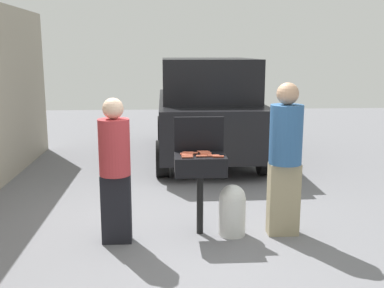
{
  "coord_description": "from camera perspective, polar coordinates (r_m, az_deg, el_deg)",
  "views": [
    {
      "loc": [
        -0.28,
        -5.29,
        2.16
      ],
      "look_at": [
        0.06,
        0.43,
        1.0
      ],
      "focal_mm": 42.98,
      "sensor_mm": 36.0,
      "label": 1
    }
  ],
  "objects": [
    {
      "name": "parked_minivan",
      "position": [
        9.41,
        1.78,
        4.51
      ],
      "size": [
        2.04,
        4.41,
        2.02
      ],
      "rotation": [
        0.0,
        0.0,
        3.15
      ],
      "color": "black",
      "rests_on": "ground"
    },
    {
      "name": "hot_dog_5",
      "position": [
        5.34,
        1.73,
        -1.32
      ],
      "size": [
        0.13,
        0.04,
        0.03
      ],
      "primitive_type": "cylinder",
      "rotation": [
        0.0,
        1.57,
        0.1
      ],
      "color": "#AD4228",
      "rests_on": "bbq_grill"
    },
    {
      "name": "hot_dog_8",
      "position": [
        5.46,
        1.57,
        -1.03
      ],
      "size": [
        0.13,
        0.03,
        0.03
      ],
      "primitive_type": "cylinder",
      "rotation": [
        0.0,
        1.57,
        0.02
      ],
      "color": "#B74C33",
      "rests_on": "bbq_grill"
    },
    {
      "name": "ground_plane",
      "position": [
        5.72,
        -0.31,
        -10.75
      ],
      "size": [
        24.0,
        24.0,
        0.0
      ],
      "primitive_type": "plane",
      "color": "slate"
    },
    {
      "name": "bbq_grill",
      "position": [
        5.4,
        1.01,
        -2.9
      ],
      "size": [
        0.6,
        0.44,
        0.97
      ],
      "color": "black",
      "rests_on": "ground"
    },
    {
      "name": "hot_dog_2",
      "position": [
        5.39,
        1.72,
        -1.18
      ],
      "size": [
        0.13,
        0.04,
        0.03
      ],
      "primitive_type": "cylinder",
      "rotation": [
        0.0,
        1.57,
        -0.08
      ],
      "color": "#C6593D",
      "rests_on": "bbq_grill"
    },
    {
      "name": "hot_dog_3",
      "position": [
        5.27,
        -0.63,
        -1.47
      ],
      "size": [
        0.13,
        0.04,
        0.03
      ],
      "primitive_type": "cylinder",
      "rotation": [
        0.0,
        1.57,
        -0.12
      ],
      "color": "#C6593D",
      "rests_on": "bbq_grill"
    },
    {
      "name": "person_right",
      "position": [
        5.45,
        11.5,
        -1.23
      ],
      "size": [
        0.38,
        0.38,
        1.81
      ],
      "rotation": [
        0.0,
        0.0,
        2.87
      ],
      "color": "gray",
      "rests_on": "ground"
    },
    {
      "name": "hot_dog_6",
      "position": [
        5.21,
        -0.58,
        -1.63
      ],
      "size": [
        0.13,
        0.03,
        0.03
      ],
      "primitive_type": "cylinder",
      "rotation": [
        0.0,
        1.57,
        0.05
      ],
      "color": "#C6593D",
      "rests_on": "bbq_grill"
    },
    {
      "name": "hot_dog_7",
      "position": [
        5.33,
        -0.53,
        -1.34
      ],
      "size": [
        0.13,
        0.04,
        0.03
      ],
      "primitive_type": "cylinder",
      "rotation": [
        0.0,
        1.57,
        0.11
      ],
      "color": "#C6593D",
      "rests_on": "bbq_grill"
    },
    {
      "name": "hot_dog_12",
      "position": [
        5.28,
        2.68,
        -1.46
      ],
      "size": [
        0.13,
        0.03,
        0.03
      ],
      "primitive_type": "cylinder",
      "rotation": [
        0.0,
        1.57,
        -0.02
      ],
      "color": "#C6593D",
      "rests_on": "bbq_grill"
    },
    {
      "name": "hot_dog_11",
      "position": [
        5.26,
        1.2,
        -1.51
      ],
      "size": [
        0.13,
        0.03,
        0.03
      ],
      "primitive_type": "cylinder",
      "rotation": [
        0.0,
        1.57,
        -0.0
      ],
      "color": "#C6593D",
      "rests_on": "bbq_grill"
    },
    {
      "name": "person_left",
      "position": [
        5.21,
        -9.54,
        -2.68
      ],
      "size": [
        0.35,
        0.35,
        1.66
      ],
      "rotation": [
        0.0,
        0.0,
        -0.2
      ],
      "color": "black",
      "rests_on": "ground"
    },
    {
      "name": "hot_dog_1",
      "position": [
        5.4,
        0.02,
        -1.15
      ],
      "size": [
        0.13,
        0.03,
        0.03
      ],
      "primitive_type": "cylinder",
      "rotation": [
        0.0,
        1.57,
        0.05
      ],
      "color": "#B74C33",
      "rests_on": "bbq_grill"
    },
    {
      "name": "propane_tank",
      "position": [
        5.52,
        5.01,
        -8.04
      ],
      "size": [
        0.32,
        0.32,
        0.62
      ],
      "color": "silver",
      "rests_on": "ground"
    },
    {
      "name": "hot_dog_0",
      "position": [
        5.49,
        1.35,
        -0.96
      ],
      "size": [
        0.13,
        0.03,
        0.03
      ],
      "primitive_type": "cylinder",
      "rotation": [
        0.0,
        1.57,
        -0.02
      ],
      "color": "#C6593D",
      "rests_on": "bbq_grill"
    },
    {
      "name": "hot_dog_10",
      "position": [
        5.24,
        3.26,
        -1.56
      ],
      "size": [
        0.13,
        0.04,
        0.03
      ],
      "primitive_type": "cylinder",
      "rotation": [
        0.0,
        1.57,
        -0.11
      ],
      "color": "#B74C33",
      "rests_on": "bbq_grill"
    },
    {
      "name": "hot_dog_4",
      "position": [
        5.43,
        -0.47,
        -1.08
      ],
      "size": [
        0.13,
        0.04,
        0.03
      ],
      "primitive_type": "cylinder",
      "rotation": [
        0.0,
        1.57,
        -0.11
      ],
      "color": "#B74C33",
      "rests_on": "bbq_grill"
    },
    {
      "name": "grill_lid_open",
      "position": [
        5.54,
        0.86,
        1.24
      ],
      "size": [
        0.6,
        0.05,
        0.42
      ],
      "primitive_type": "cube",
      "color": "black",
      "rests_on": "bbq_grill"
    },
    {
      "name": "hot_dog_9",
      "position": [
        5.37,
        -0.79,
        -1.23
      ],
      "size": [
        0.13,
        0.03,
        0.03
      ],
      "primitive_type": "cylinder",
      "rotation": [
        0.0,
        1.57,
        -0.0
      ],
      "color": "#B74C33",
      "rests_on": "bbq_grill"
    }
  ]
}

